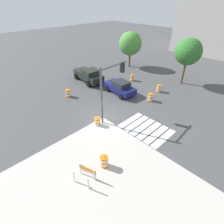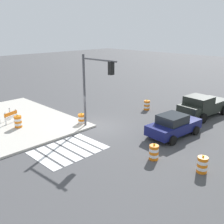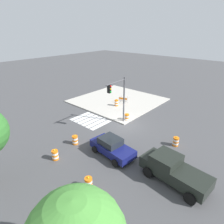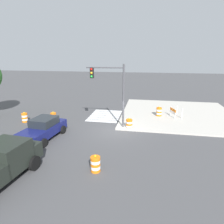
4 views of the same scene
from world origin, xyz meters
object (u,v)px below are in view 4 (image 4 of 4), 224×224
at_px(traffic_barrel_far_curb, 129,124).
at_px(traffic_barrel_on_sidewalk, 159,112).
at_px(construction_barricade, 174,111).
at_px(traffic_barrel_crosswalk_end, 95,164).
at_px(traffic_barrel_near_corner, 25,118).
at_px(traffic_light_pole, 110,85).
at_px(traffic_barrel_median_near, 53,117).
at_px(sports_car, 43,128).

height_order(traffic_barrel_far_curb, traffic_barrel_on_sidewalk, traffic_barrel_on_sidewalk).
xyz_separation_m(traffic_barrel_on_sidewalk, construction_barricade, (-0.04, -1.55, 0.12)).
bearing_deg(traffic_barrel_crosswalk_end, traffic_barrel_near_corner, 52.44).
height_order(traffic_barrel_near_corner, traffic_light_pole, traffic_light_pole).
distance_m(traffic_barrel_median_near, traffic_barrel_on_sidewalk, 10.85).
xyz_separation_m(traffic_barrel_far_curb, traffic_barrel_on_sidewalk, (4.01, -2.75, 0.15)).
height_order(sports_car, traffic_barrel_median_near, sports_car).
bearing_deg(traffic_barrel_near_corner, traffic_barrel_on_sidewalk, -72.93).
xyz_separation_m(traffic_barrel_near_corner, traffic_barrel_crosswalk_end, (-6.97, -9.07, 0.00)).
bearing_deg(traffic_barrel_far_curb, construction_barricade, -47.26).
relative_size(traffic_barrel_crosswalk_end, traffic_barrel_on_sidewalk, 1.00).
bearing_deg(traffic_barrel_on_sidewalk, traffic_barrel_median_near, 108.04).
bearing_deg(traffic_barrel_far_curb, traffic_barrel_median_near, 85.05).
xyz_separation_m(sports_car, traffic_barrel_far_curb, (3.24, -6.44, -0.36)).
bearing_deg(sports_car, traffic_barrel_far_curb, -63.32).
bearing_deg(traffic_barrel_near_corner, traffic_barrel_median_near, -76.69).
bearing_deg(traffic_barrel_crosswalk_end, construction_barricade, -26.73).
height_order(traffic_barrel_crosswalk_end, traffic_barrel_on_sidewalk, traffic_barrel_on_sidewalk).
bearing_deg(traffic_light_pole, traffic_barrel_crosswalk_end, -175.96).
height_order(construction_barricade, traffic_light_pole, traffic_light_pole).
xyz_separation_m(traffic_barrel_crosswalk_end, traffic_barrel_median_near, (7.62, 6.35, 0.00)).
distance_m(traffic_barrel_far_curb, construction_barricade, 5.86).
relative_size(sports_car, traffic_barrel_median_near, 4.37).
relative_size(traffic_barrel_near_corner, construction_barricade, 0.72).
xyz_separation_m(traffic_barrel_near_corner, traffic_light_pole, (-0.01, -8.58, 3.46)).
xyz_separation_m(construction_barricade, traffic_light_pole, (-3.97, 6.00, 3.19)).
xyz_separation_m(sports_car, traffic_light_pole, (3.24, -4.74, 3.10)).
xyz_separation_m(traffic_barrel_median_near, traffic_light_pole, (-0.65, -5.86, 3.46)).
bearing_deg(construction_barricade, traffic_barrel_crosswalk_end, 153.27).
height_order(sports_car, traffic_barrel_far_curb, sports_car).
distance_m(sports_car, traffic_barrel_crosswalk_end, 6.43).
height_order(traffic_barrel_crosswalk_end, traffic_light_pole, traffic_light_pole).
relative_size(sports_car, traffic_barrel_far_curb, 4.37).
bearing_deg(sports_car, traffic_barrel_near_corner, 49.73).
bearing_deg(traffic_light_pole, traffic_barrel_near_corner, 89.95).
height_order(sports_car, construction_barricade, sports_car).
bearing_deg(traffic_barrel_far_curb, traffic_light_pole, 89.84).
height_order(sports_car, traffic_barrel_on_sidewalk, sports_car).
relative_size(traffic_barrel_near_corner, traffic_light_pole, 0.19).
bearing_deg(traffic_barrel_near_corner, construction_barricade, -74.81).
distance_m(sports_car, traffic_barrel_on_sidewalk, 11.71).
relative_size(traffic_barrel_median_near, traffic_light_pole, 0.19).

